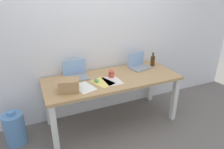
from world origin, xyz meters
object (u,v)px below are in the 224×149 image
(laptop_left, at_px, (76,74))
(water_cooler_jug, at_px, (15,128))
(desk, at_px, (112,83))
(computer_mouse, at_px, (96,80))
(coffee_mug, at_px, (111,74))
(beer_bottle, at_px, (153,61))
(laptop_right, at_px, (139,65))
(cardboard_box, at_px, (69,85))

(laptop_left, bearing_deg, water_cooler_jug, -171.26)
(desk, bearing_deg, laptop_left, 154.81)
(computer_mouse, xyz_separation_m, coffee_mug, (0.24, 0.05, 0.03))
(computer_mouse, bearing_deg, beer_bottle, 12.06)
(beer_bottle, relative_size, coffee_mug, 2.30)
(laptop_right, height_order, coffee_mug, laptop_right)
(beer_bottle, relative_size, cardboard_box, 0.89)
(desk, distance_m, cardboard_box, 0.68)
(laptop_right, bearing_deg, desk, -161.75)
(desk, xyz_separation_m, laptop_right, (0.54, 0.18, 0.14))
(laptop_left, distance_m, laptop_right, 1.00)
(beer_bottle, bearing_deg, desk, -167.67)
(desk, xyz_separation_m, beer_bottle, (0.78, 0.17, 0.18))
(laptop_right, relative_size, water_cooler_jug, 0.75)
(laptop_left, height_order, water_cooler_jug, laptop_left)
(laptop_right, bearing_deg, coffee_mug, -163.92)
(desk, distance_m, laptop_right, 0.59)
(desk, relative_size, laptop_left, 5.70)
(laptop_left, bearing_deg, cardboard_box, -116.22)
(computer_mouse, height_order, cardboard_box, cardboard_box)
(desk, height_order, computer_mouse, computer_mouse)
(beer_bottle, relative_size, water_cooler_jug, 0.45)
(desk, distance_m, laptop_left, 0.53)
(desk, distance_m, beer_bottle, 0.82)
(laptop_left, bearing_deg, laptop_right, -2.12)
(desk, xyz_separation_m, coffee_mug, (-0.00, 0.02, 0.14))
(laptop_right, bearing_deg, cardboard_box, -164.55)
(coffee_mug, height_order, water_cooler_jug, coffee_mug)
(laptop_left, relative_size, water_cooler_jug, 0.69)
(cardboard_box, relative_size, water_cooler_jug, 0.50)
(desk, height_order, beer_bottle, beer_bottle)
(cardboard_box, xyz_separation_m, coffee_mug, (0.64, 0.17, -0.03))
(desk, height_order, coffee_mug, coffee_mug)
(coffee_mug, bearing_deg, laptop_right, 16.08)
(coffee_mug, bearing_deg, cardboard_box, -165.10)
(beer_bottle, xyz_separation_m, water_cooler_jug, (-2.13, -0.09, -0.60))
(computer_mouse, relative_size, coffee_mug, 1.05)
(cardboard_box, bearing_deg, laptop_right, 15.45)
(laptop_right, distance_m, beer_bottle, 0.24)
(computer_mouse, height_order, water_cooler_jug, computer_mouse)
(desk, relative_size, water_cooler_jug, 3.92)
(computer_mouse, bearing_deg, laptop_left, 132.12)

